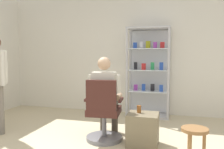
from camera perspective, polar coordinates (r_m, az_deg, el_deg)
name	(u,v)px	position (r m, az deg, el deg)	size (l,w,h in m)	color
back_wall	(132,54)	(5.44, 4.88, 5.02)	(6.00, 0.10, 2.70)	silver
display_cabinet_main	(148,71)	(5.16, 8.75, 0.75)	(0.90, 0.45, 1.90)	#B7B7BC
office_chair	(103,116)	(3.67, -2.06, -9.91)	(0.58, 0.56, 0.96)	slate
seated_shopkeeper	(106,94)	(3.76, -1.56, -4.59)	(0.51, 0.59, 1.29)	#3F382D
storage_crate	(143,129)	(3.58, 7.43, -12.97)	(0.44, 0.41, 0.47)	#72664C
tea_glass	(139,109)	(3.54, 6.51, -8.26)	(0.06, 0.06, 0.11)	brown
wooden_stool	(195,136)	(3.10, 19.24, -13.68)	(0.32, 0.32, 0.45)	olive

